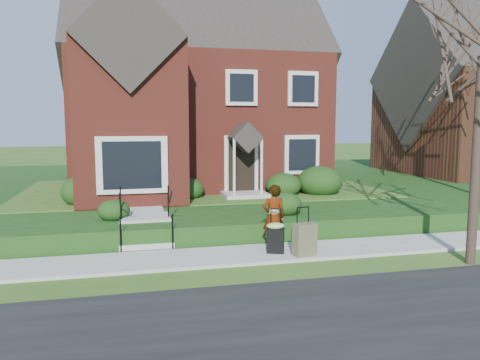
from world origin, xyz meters
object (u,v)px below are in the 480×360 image
object	(u,v)px
woman	(274,217)
suitcase_olive	(305,239)
front_steps	(146,227)
suitcase_black	(276,236)

from	to	relation	value
woman	suitcase_olive	bearing A→B (deg)	126.26
front_steps	woman	world-z (taller)	woman
front_steps	woman	bearing A→B (deg)	-26.63
suitcase_olive	suitcase_black	bearing A→B (deg)	137.34
suitcase_black	suitcase_olive	bearing A→B (deg)	-6.49
woman	suitcase_olive	size ratio (longest dim) A/B	1.40
front_steps	suitcase_olive	bearing A→B (deg)	-32.16
front_steps	suitcase_olive	world-z (taller)	front_steps
front_steps	suitcase_black	distance (m)	3.70
suitcase_black	suitcase_olive	size ratio (longest dim) A/B	0.94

